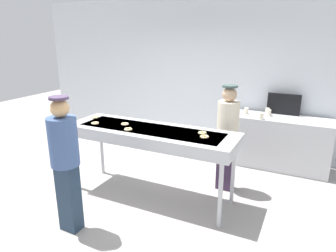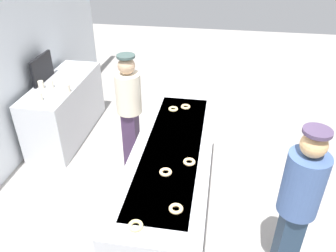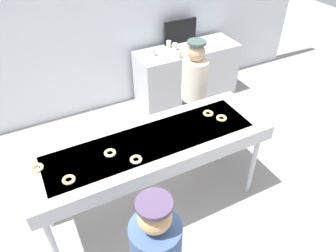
{
  "view_description": "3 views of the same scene",
  "coord_description": "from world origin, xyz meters",
  "px_view_note": "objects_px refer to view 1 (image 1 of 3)",
  "views": [
    {
      "loc": [
        2.01,
        -3.55,
        2.32
      ],
      "look_at": [
        0.18,
        0.2,
        1.06
      ],
      "focal_mm": 32.48,
      "sensor_mm": 36.0,
      "label": 1
    },
    {
      "loc": [
        -2.7,
        -0.4,
        2.98
      ],
      "look_at": [
        0.2,
        0.08,
        1.15
      ],
      "focal_mm": 35.77,
      "sensor_mm": 36.0,
      "label": 2
    },
    {
      "loc": [
        -0.94,
        -2.16,
        3.08
      ],
      "look_at": [
        0.24,
        0.1,
        1.07
      ],
      "focal_mm": 33.77,
      "sensor_mm": 36.0,
      "label": 3
    }
  ],
  "objects_px": {
    "paper_cup_1": "(269,113)",
    "plain_donut_3": "(95,117)",
    "fryer_conveyor": "(151,135)",
    "prep_counter": "(278,142)",
    "worker_baker": "(227,133)",
    "plain_donut_2": "(95,123)",
    "plain_donut_0": "(205,137)",
    "paper_cup_3": "(246,111)",
    "menu_display": "(284,104)",
    "plain_donut_4": "(202,133)",
    "paper_cup_2": "(261,116)",
    "paper_cup_0": "(267,111)",
    "customer_waiting": "(65,158)",
    "plain_donut_1": "(128,129)",
    "plain_donut_5": "(125,124)"
  },
  "relations": [
    {
      "from": "plain_donut_0",
      "to": "plain_donut_2",
      "type": "bearing_deg",
      "value": -175.71
    },
    {
      "from": "plain_donut_4",
      "to": "paper_cup_1",
      "type": "distance_m",
      "value": 1.95
    },
    {
      "from": "plain_donut_4",
      "to": "paper_cup_3",
      "type": "bearing_deg",
      "value": 83.77
    },
    {
      "from": "paper_cup_3",
      "to": "plain_donut_3",
      "type": "bearing_deg",
      "value": -137.66
    },
    {
      "from": "prep_counter",
      "to": "paper_cup_2",
      "type": "xyz_separation_m",
      "value": [
        -0.3,
        -0.24,
        0.51
      ]
    },
    {
      "from": "plain_donut_5",
      "to": "customer_waiting",
      "type": "relative_size",
      "value": 0.07
    },
    {
      "from": "plain_donut_1",
      "to": "paper_cup_2",
      "type": "distance_m",
      "value": 2.39
    },
    {
      "from": "plain_donut_0",
      "to": "menu_display",
      "type": "xyz_separation_m",
      "value": [
        0.73,
        2.21,
        0.05
      ]
    },
    {
      "from": "plain_donut_2",
      "to": "menu_display",
      "type": "distance_m",
      "value": 3.34
    },
    {
      "from": "plain_donut_1",
      "to": "fryer_conveyor",
      "type": "bearing_deg",
      "value": 37.99
    },
    {
      "from": "fryer_conveyor",
      "to": "plain_donut_4",
      "type": "xyz_separation_m",
      "value": [
        0.73,
        0.11,
        0.1
      ]
    },
    {
      "from": "plain_donut_3",
      "to": "paper_cup_2",
      "type": "relative_size",
      "value": 1.02
    },
    {
      "from": "plain_donut_1",
      "to": "paper_cup_0",
      "type": "bearing_deg",
      "value": 56.24
    },
    {
      "from": "plain_donut_1",
      "to": "paper_cup_3",
      "type": "relative_size",
      "value": 1.02
    },
    {
      "from": "fryer_conveyor",
      "to": "prep_counter",
      "type": "relative_size",
      "value": 1.44
    },
    {
      "from": "plain_donut_3",
      "to": "prep_counter",
      "type": "distance_m",
      "value": 3.22
    },
    {
      "from": "plain_donut_5",
      "to": "plain_donut_4",
      "type": "bearing_deg",
      "value": 5.08
    },
    {
      "from": "customer_waiting",
      "to": "paper_cup_3",
      "type": "xyz_separation_m",
      "value": [
        1.43,
        3.08,
        0.03
      ]
    },
    {
      "from": "plain_donut_3",
      "to": "paper_cup_0",
      "type": "bearing_deg",
      "value": 40.13
    },
    {
      "from": "fryer_conveyor",
      "to": "paper_cup_2",
      "type": "height_order",
      "value": "fryer_conveyor"
    },
    {
      "from": "worker_baker",
      "to": "paper_cup_0",
      "type": "xyz_separation_m",
      "value": [
        0.36,
        1.39,
        0.06
      ]
    },
    {
      "from": "plain_donut_1",
      "to": "plain_donut_5",
      "type": "bearing_deg",
      "value": 132.72
    },
    {
      "from": "plain_donut_0",
      "to": "customer_waiting",
      "type": "relative_size",
      "value": 0.07
    },
    {
      "from": "plain_donut_2",
      "to": "plain_donut_5",
      "type": "xyz_separation_m",
      "value": [
        0.42,
        0.16,
        0.0
      ]
    },
    {
      "from": "worker_baker",
      "to": "paper_cup_1",
      "type": "xyz_separation_m",
      "value": [
        0.41,
        1.26,
        0.06
      ]
    },
    {
      "from": "paper_cup_2",
      "to": "paper_cup_0",
      "type": "bearing_deg",
      "value": 84.5
    },
    {
      "from": "fryer_conveyor",
      "to": "menu_display",
      "type": "bearing_deg",
      "value": 54.78
    },
    {
      "from": "plain_donut_3",
      "to": "plain_donut_5",
      "type": "xyz_separation_m",
      "value": [
        0.64,
        -0.11,
        0.0
      ]
    },
    {
      "from": "paper_cup_2",
      "to": "customer_waiting",
      "type": "bearing_deg",
      "value": -121.63
    },
    {
      "from": "plain_donut_1",
      "to": "plain_donut_2",
      "type": "xyz_separation_m",
      "value": [
        -0.6,
        0.04,
        0.0
      ]
    },
    {
      "from": "menu_display",
      "to": "plain_donut_0",
      "type": "bearing_deg",
      "value": -108.2
    },
    {
      "from": "prep_counter",
      "to": "customer_waiting",
      "type": "bearing_deg",
      "value": -123.57
    },
    {
      "from": "fryer_conveyor",
      "to": "plain_donut_2",
      "type": "relative_size",
      "value": 21.72
    },
    {
      "from": "menu_display",
      "to": "plain_donut_5",
      "type": "bearing_deg",
      "value": -132.11
    },
    {
      "from": "plain_donut_1",
      "to": "worker_baker",
      "type": "height_order",
      "value": "worker_baker"
    },
    {
      "from": "customer_waiting",
      "to": "paper_cup_3",
      "type": "bearing_deg",
      "value": 56.77
    },
    {
      "from": "paper_cup_1",
      "to": "plain_donut_3",
      "type": "bearing_deg",
      "value": -142.2
    },
    {
      "from": "plain_donut_2",
      "to": "paper_cup_2",
      "type": "relative_size",
      "value": 1.02
    },
    {
      "from": "plain_donut_4",
      "to": "paper_cup_2",
      "type": "relative_size",
      "value": 1.02
    },
    {
      "from": "worker_baker",
      "to": "paper_cup_3",
      "type": "relative_size",
      "value": 14.63
    },
    {
      "from": "fryer_conveyor",
      "to": "plain_donut_3",
      "type": "distance_m",
      "value": 1.08
    },
    {
      "from": "worker_baker",
      "to": "paper_cup_2",
      "type": "relative_size",
      "value": 14.63
    },
    {
      "from": "fryer_conveyor",
      "to": "plain_donut_1",
      "type": "height_order",
      "value": "plain_donut_1"
    },
    {
      "from": "fryer_conveyor",
      "to": "plain_donut_0",
      "type": "xyz_separation_m",
      "value": [
        0.81,
        -0.03,
        0.1
      ]
    },
    {
      "from": "plain_donut_3",
      "to": "paper_cup_1",
      "type": "bearing_deg",
      "value": 37.8
    },
    {
      "from": "paper_cup_0",
      "to": "plain_donut_5",
      "type": "bearing_deg",
      "value": -129.3
    },
    {
      "from": "customer_waiting",
      "to": "paper_cup_3",
      "type": "distance_m",
      "value": 3.39
    },
    {
      "from": "plain_donut_3",
      "to": "customer_waiting",
      "type": "xyz_separation_m",
      "value": [
        0.57,
        -1.26,
        -0.12
      ]
    },
    {
      "from": "prep_counter",
      "to": "fryer_conveyor",
      "type": "bearing_deg",
      "value": -128.66
    },
    {
      "from": "menu_display",
      "to": "paper_cup_0",
      "type": "bearing_deg",
      "value": -161.36
    }
  ]
}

